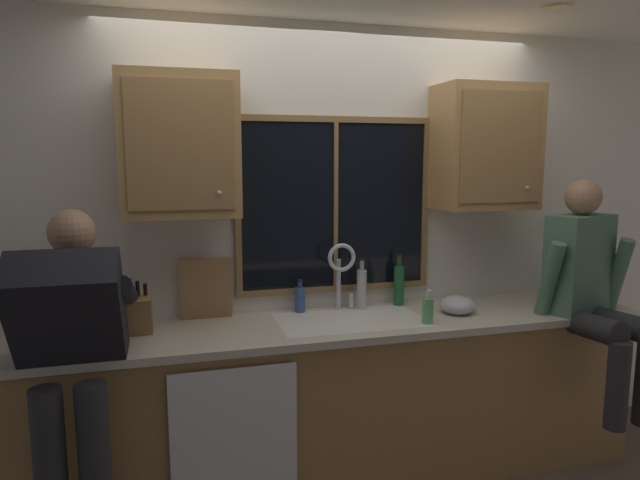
% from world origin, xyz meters
% --- Properties ---
extents(back_wall, '(5.77, 0.12, 2.55)m').
position_xyz_m(back_wall, '(0.00, 0.06, 1.27)').
color(back_wall, silver).
rests_on(back_wall, floor).
extents(ceiling_downlight_right, '(0.14, 0.14, 0.01)m').
position_xyz_m(ceiling_downlight_right, '(1.01, -0.60, 2.54)').
color(ceiling_downlight_right, '#FFEAB2').
extents(window_glass, '(1.10, 0.02, 0.95)m').
position_xyz_m(window_glass, '(0.04, -0.01, 1.52)').
color(window_glass, black).
extents(window_frame_top, '(1.17, 0.02, 0.04)m').
position_xyz_m(window_frame_top, '(0.04, -0.02, 2.02)').
color(window_frame_top, olive).
extents(window_frame_bottom, '(1.17, 0.02, 0.04)m').
position_xyz_m(window_frame_bottom, '(0.04, -0.02, 1.03)').
color(window_frame_bottom, olive).
extents(window_frame_left, '(0.03, 0.02, 0.95)m').
position_xyz_m(window_frame_left, '(-0.53, -0.02, 1.52)').
color(window_frame_left, olive).
extents(window_frame_right, '(0.03, 0.02, 0.95)m').
position_xyz_m(window_frame_right, '(0.60, -0.02, 1.52)').
color(window_frame_right, olive).
extents(window_mullion_center, '(0.02, 0.02, 0.95)m').
position_xyz_m(window_mullion_center, '(0.04, -0.02, 1.52)').
color(window_mullion_center, olive).
extents(lower_cabinet_run, '(3.37, 0.58, 0.88)m').
position_xyz_m(lower_cabinet_run, '(0.00, -0.29, 0.44)').
color(lower_cabinet_run, '#A07744').
rests_on(lower_cabinet_run, floor).
extents(countertop, '(3.43, 0.62, 0.04)m').
position_xyz_m(countertop, '(0.00, -0.31, 0.90)').
color(countertop, beige).
rests_on(countertop, lower_cabinet_run).
extents(dishwasher_front, '(0.60, 0.02, 0.74)m').
position_xyz_m(dishwasher_front, '(-0.64, -0.61, 0.46)').
color(dishwasher_front, white).
extents(upper_cabinet_left, '(0.58, 0.36, 0.72)m').
position_xyz_m(upper_cabinet_left, '(-0.84, -0.17, 1.86)').
color(upper_cabinet_left, '#B2844C').
extents(upper_cabinet_right, '(0.58, 0.36, 0.72)m').
position_xyz_m(upper_cabinet_right, '(0.91, -0.17, 1.86)').
color(upper_cabinet_right, '#B2844C').
extents(sink, '(0.80, 0.46, 0.21)m').
position_xyz_m(sink, '(0.04, -0.30, 0.82)').
color(sink, white).
rests_on(sink, lower_cabinet_run).
extents(faucet, '(0.18, 0.09, 0.40)m').
position_xyz_m(faucet, '(0.04, -0.12, 1.17)').
color(faucet, silver).
rests_on(faucet, countertop).
extents(person_standing, '(0.53, 0.68, 1.57)m').
position_xyz_m(person_standing, '(-1.33, -0.62, 0.97)').
color(person_standing, '#262628').
rests_on(person_standing, floor).
extents(person_sitting_on_counter, '(0.54, 0.65, 1.26)m').
position_xyz_m(person_sitting_on_counter, '(1.36, -0.57, 1.10)').
color(person_sitting_on_counter, '#262628').
rests_on(person_sitting_on_counter, countertop).
extents(knife_block, '(0.12, 0.18, 0.32)m').
position_xyz_m(knife_block, '(-1.06, -0.26, 1.03)').
color(knife_block, olive).
rests_on(knife_block, countertop).
extents(cutting_board, '(0.28, 0.09, 0.35)m').
position_xyz_m(cutting_board, '(-0.72, -0.09, 1.09)').
color(cutting_board, '#997047').
rests_on(cutting_board, countertop).
extents(mixing_bowl, '(0.21, 0.21, 0.10)m').
position_xyz_m(mixing_bowl, '(0.67, -0.33, 0.97)').
color(mixing_bowl, '#B7B7BC').
rests_on(mixing_bowl, countertop).
extents(soap_dispenser, '(0.06, 0.07, 0.19)m').
position_xyz_m(soap_dispenser, '(0.42, -0.47, 0.99)').
color(soap_dispenser, '#59A566').
rests_on(soap_dispenser, countertop).
extents(bottle_green_glass, '(0.06, 0.06, 0.31)m').
position_xyz_m(bottle_green_glass, '(0.42, -0.08, 1.05)').
color(bottle_green_glass, '#1E592D').
rests_on(bottle_green_glass, countertop).
extents(bottle_tall_clear, '(0.06, 0.06, 0.30)m').
position_xyz_m(bottle_tall_clear, '(0.17, -0.11, 1.05)').
color(bottle_tall_clear, '#B7B7BC').
rests_on(bottle_tall_clear, countertop).
extents(bottle_amber_small, '(0.06, 0.06, 0.19)m').
position_xyz_m(bottle_amber_small, '(-0.19, -0.07, 1.00)').
color(bottle_amber_small, '#334C8C').
rests_on(bottle_amber_small, countertop).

